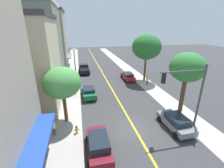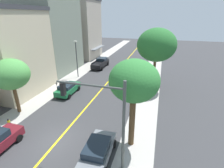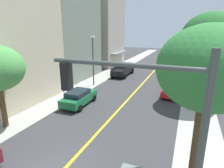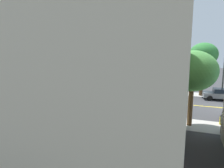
# 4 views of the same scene
# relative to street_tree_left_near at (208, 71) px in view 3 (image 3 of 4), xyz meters

# --- Properties ---
(pale_office_building) EXTENTS (10.67, 10.55, 13.84)m
(pale_office_building) POSITION_rel_street_tree_left_near_xyz_m (-19.67, 16.52, 1.24)
(pale_office_building) COLOR gray
(pale_office_building) RESTS_ON ground
(corner_shop_building) EXTENTS (12.22, 9.26, 13.84)m
(corner_shop_building) POSITION_rel_street_tree_left_near_xyz_m (-19.66, 28.38, 1.23)
(corner_shop_building) COLOR #A39989
(corner_shop_building) RESTS_ON ground
(street_tree_left_near) EXTENTS (3.76, 3.76, 7.37)m
(street_tree_left_near) POSITION_rel_street_tree_left_near_xyz_m (0.00, 0.00, 0.00)
(street_tree_left_near) COLOR brown
(street_tree_left_near) RESTS_ON ground
(street_tree_left_far) EXTENTS (5.33, 5.33, 8.69)m
(street_tree_left_far) POSITION_rel_street_tree_left_near_xyz_m (0.97, 12.58, 0.71)
(street_tree_left_far) COLOR brown
(street_tree_left_far) RESTS_ON ground
(parking_meter) EXTENTS (0.12, 0.18, 1.30)m
(parking_meter) POSITION_rel_street_tree_left_near_xyz_m (-12.18, 7.70, -4.83)
(parking_meter) COLOR #4C4C51
(parking_meter) RESTS_ON ground
(traffic_light_mast) EXTENTS (4.65, 0.32, 6.73)m
(traffic_light_mast) POSITION_rel_street_tree_left_near_xyz_m (-1.48, -2.61, -1.28)
(traffic_light_mast) COLOR #474C47
(traffic_light_mast) RESTS_ON ground
(street_lamp) EXTENTS (0.70, 0.36, 6.32)m
(street_lamp) POSITION_rel_street_tree_left_near_xyz_m (-12.02, 13.91, -1.78)
(street_lamp) COLOR #38383D
(street_lamp) RESTS_ON ground
(red_sedan_right_curb) EXTENTS (2.16, 4.86, 1.37)m
(red_sedan_right_curb) POSITION_rel_street_tree_left_near_xyz_m (-2.03, 13.73, -4.95)
(red_sedan_right_curb) COLOR red
(red_sedan_right_curb) RESTS_ON ground
(green_sedan_left_curb) EXTENTS (2.09, 4.34, 1.49)m
(green_sedan_left_curb) POSITION_rel_street_tree_left_near_xyz_m (-10.20, 7.31, -4.90)
(green_sedan_left_curb) COLOR #196638
(green_sedan_left_curb) RESTS_ON ground
(black_pickup_truck) EXTENTS (2.30, 5.79, 1.81)m
(black_pickup_truck) POSITION_rel_street_tree_left_near_xyz_m (-10.24, 20.78, -4.78)
(black_pickup_truck) COLOR black
(black_pickup_truck) RESTS_ON ground
(pedestrian_yellow_shirt) EXTENTS (0.38, 0.38, 1.65)m
(pedestrian_yellow_shirt) POSITION_rel_street_tree_left_near_xyz_m (0.42, 10.11, -4.83)
(pedestrian_yellow_shirt) COLOR brown
(pedestrian_yellow_shirt) RESTS_ON ground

